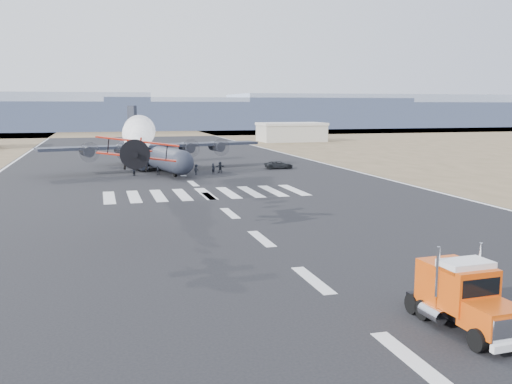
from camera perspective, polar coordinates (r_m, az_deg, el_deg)
name	(u,v)px	position (r m, az deg, el deg)	size (l,w,h in m)	color
ground	(410,359)	(27.30, 15.16, -15.78)	(500.00, 500.00, 0.00)	black
scrub_far	(129,132)	(251.84, -12.56, 5.87)	(500.00, 80.00, 0.00)	brown
runway_markings	(193,183)	(83.04, -6.32, 0.85)	(60.00, 260.00, 0.01)	silver
ridge_seg_d	(125,116)	(281.60, -12.94, 7.45)	(150.00, 50.00, 13.00)	#8894AD
ridge_seg_e	(256,113)	(291.90, 0.03, 7.90)	(150.00, 50.00, 15.00)	#8894AD
ridge_seg_f	(373,111)	(315.54, 11.59, 7.96)	(150.00, 50.00, 17.00)	#8894AD
ridge_seg_g	(477,114)	(349.85, 21.19, 7.27)	(150.00, 50.00, 13.00)	#8894AD
hangar_right	(291,132)	(181.32, 3.55, 6.02)	(20.50, 12.50, 5.90)	#ADA99A
semi_truck	(463,295)	(30.83, 20.01, -9.67)	(2.99, 7.96, 3.54)	black
aerobatic_biplane	(138,151)	(48.72, -11.74, 4.01)	(6.77, 6.08, 2.94)	red
smoke_trail	(138,135)	(72.47, -11.68, 5.62)	(4.36, 28.57, 4.25)	white
transport_aircraft	(151,153)	(101.75, -10.45, 3.82)	(38.49, 31.48, 11.20)	#1E212D
support_vehicle	(279,165)	(102.20, 2.31, 2.74)	(2.32, 5.02, 1.40)	black
crew_a	(176,168)	(95.86, -8.05, 2.40)	(0.66, 0.54, 1.81)	black
crew_b	(133,170)	(93.70, -12.21, 2.14)	(0.87, 0.53, 1.78)	black
crew_c	(196,169)	(93.55, -6.00, 2.26)	(1.11, 0.52, 1.72)	black
crew_d	(158,169)	(94.01, -9.77, 2.23)	(1.05, 0.54, 1.80)	black
crew_e	(177,167)	(97.61, -7.89, 2.52)	(0.90, 0.55, 1.84)	black
crew_f	(220,167)	(96.14, -3.62, 2.50)	(1.74, 0.56, 1.88)	black
crew_g	(213,168)	(94.42, -4.30, 2.36)	(0.65, 0.54, 1.80)	black
crew_h	(176,168)	(96.68, -7.97, 2.42)	(0.83, 0.51, 1.71)	black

